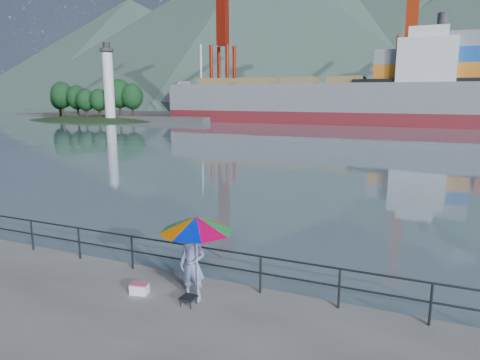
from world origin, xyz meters
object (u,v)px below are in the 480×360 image
beach_umbrella (196,224)px  bulk_carrier (327,100)px  fisherman (192,265)px  cooler_bag (139,289)px

beach_umbrella → bulk_carrier: 72.40m
beach_umbrella → bulk_carrier: (-11.93, 71.38, 2.02)m
fisherman → cooler_bag: 1.64m
fisherman → bulk_carrier: 72.27m
fisherman → cooler_bag: (-1.41, -0.30, -0.78)m
beach_umbrella → bulk_carrier: bulk_carrier is taller
fisherman → cooler_bag: fisherman is taller
beach_umbrella → bulk_carrier: bearing=99.5°
beach_umbrella → cooler_bag: size_ratio=5.06×
fisherman → bulk_carrier: bearing=94.1°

